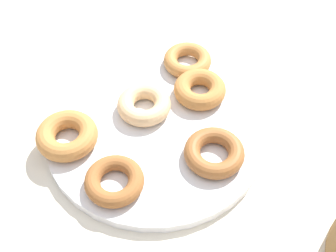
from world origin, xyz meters
TOP-DOWN VIEW (x-y plane):
  - ground_plane at (0.00, 0.00)m, footprint 2.40×2.40m
  - donut_plate at (0.00, 0.00)m, footprint 0.34×0.34m
  - donut_0 at (-0.13, -0.07)m, footprint 0.10×0.10m
  - donut_1 at (0.11, 0.05)m, footprint 0.12×0.12m
  - donut_2 at (-0.01, -0.04)m, footprint 0.09×0.09m
  - donut_3 at (-0.10, -0.01)m, footprint 0.09×0.09m
  - donut_4 at (-0.03, 0.10)m, footprint 0.11×0.11m
  - donut_5 at (0.12, -0.06)m, footprint 0.12×0.12m

SIDE VIEW (x-z plane):
  - ground_plane at x=0.00m, z-range 0.00..0.00m
  - donut_plate at x=0.00m, z-range 0.00..0.02m
  - donut_1 at x=0.11m, z-range 0.02..0.04m
  - donut_0 at x=-0.13m, z-range 0.02..0.04m
  - donut_4 at x=-0.03m, z-range 0.02..0.04m
  - donut_2 at x=-0.01m, z-range 0.02..0.04m
  - donut_3 at x=-0.10m, z-range 0.02..0.04m
  - donut_5 at x=0.12m, z-range 0.02..0.05m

